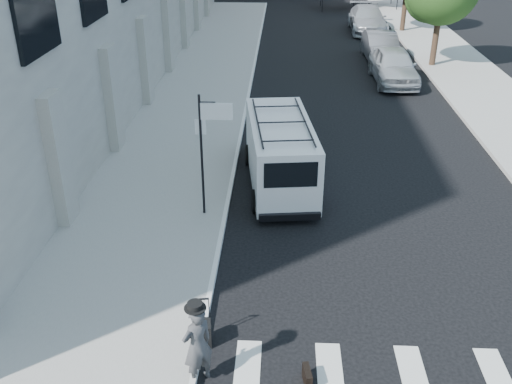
# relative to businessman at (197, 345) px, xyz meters

# --- Properties ---
(ground) EXTENTS (120.00, 120.00, 0.00)m
(ground) POSITION_rel_businessman_xyz_m (1.90, 3.00, -0.85)
(ground) COLOR black
(ground) RESTS_ON ground
(sidewalk_left) EXTENTS (4.50, 48.00, 0.15)m
(sidewalk_left) POSITION_rel_businessman_xyz_m (-2.35, 19.00, -0.78)
(sidewalk_left) COLOR gray
(sidewalk_left) RESTS_ON ground
(sidewalk_right) EXTENTS (4.00, 56.00, 0.15)m
(sidewalk_right) POSITION_rel_businessman_xyz_m (10.90, 23.00, -0.78)
(sidewalk_right) COLOR gray
(sidewalk_right) RESTS_ON ground
(sign_pole) EXTENTS (1.03, 0.07, 3.50)m
(sign_pole) POSITION_rel_businessman_xyz_m (-0.46, 6.20, 1.80)
(sign_pole) COLOR black
(sign_pole) RESTS_ON sidewalk_left
(businessman) EXTENTS (0.74, 0.72, 1.71)m
(businessman) POSITION_rel_businessman_xyz_m (0.00, 0.00, 0.00)
(businessman) COLOR #3C3C3F
(businessman) RESTS_ON ground
(briefcase) EXTENTS (0.19, 0.45, 0.34)m
(briefcase) POSITION_rel_businessman_xyz_m (2.05, 0.00, -0.68)
(briefcase) COLOR black
(briefcase) RESTS_ON ground
(suitcase) EXTENTS (0.28, 0.40, 1.02)m
(suitcase) POSITION_rel_businessman_xyz_m (-0.00, 1.00, -0.58)
(suitcase) COLOR black
(suitcase) RESTS_ON ground
(cargo_van) EXTENTS (2.47, 5.74, 2.12)m
(cargo_van) POSITION_rel_businessman_xyz_m (1.41, 8.52, 0.25)
(cargo_van) COLOR silver
(cargo_van) RESTS_ON ground
(parked_car_a) EXTENTS (2.06, 4.93, 1.67)m
(parked_car_a) POSITION_rel_businessman_xyz_m (6.90, 20.06, -0.02)
(parked_car_a) COLOR #A9ACB1
(parked_car_a) RESTS_ON ground
(parked_car_b) EXTENTS (1.71, 4.74, 1.55)m
(parked_car_b) POSITION_rel_businessman_xyz_m (6.90, 24.30, -0.08)
(parked_car_b) COLOR #515358
(parked_car_b) RESTS_ON ground
(parked_car_c) EXTENTS (2.40, 5.76, 1.67)m
(parked_car_c) POSITION_rel_businessman_xyz_m (7.12, 32.13, -0.02)
(parked_car_c) COLOR #A4A6AC
(parked_car_c) RESTS_ON ground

